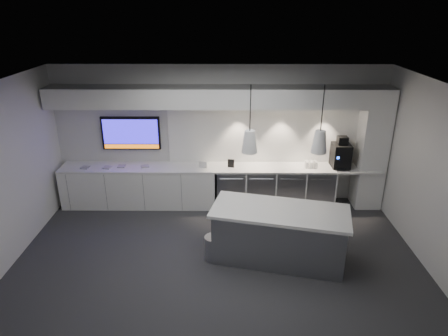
{
  "coord_description": "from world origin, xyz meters",
  "views": [
    {
      "loc": [
        0.14,
        -5.72,
        4.11
      ],
      "look_at": [
        0.1,
        1.1,
        1.31
      ],
      "focal_mm": 32.0,
      "sensor_mm": 36.0,
      "label": 1
    }
  ],
  "objects_px": {
    "wall_tv": "(131,133)",
    "coffee_machine": "(341,155)",
    "bin": "(214,248)",
    "island": "(279,235)"
  },
  "relations": [
    {
      "from": "island",
      "to": "bin",
      "type": "xyz_separation_m",
      "value": [
        -1.11,
        -0.01,
        -0.27
      ]
    },
    {
      "from": "wall_tv",
      "to": "coffee_machine",
      "type": "distance_m",
      "value": 4.49
    },
    {
      "from": "wall_tv",
      "to": "bin",
      "type": "relative_size",
      "value": 2.85
    },
    {
      "from": "island",
      "to": "coffee_machine",
      "type": "xyz_separation_m",
      "value": [
        1.52,
        2.07,
        0.69
      ]
    },
    {
      "from": "coffee_machine",
      "to": "island",
      "type": "bearing_deg",
      "value": -127.22
    },
    {
      "from": "wall_tv",
      "to": "coffee_machine",
      "type": "bearing_deg",
      "value": -3.17
    },
    {
      "from": "wall_tv",
      "to": "bin",
      "type": "distance_m",
      "value": 3.24
    },
    {
      "from": "wall_tv",
      "to": "bin",
      "type": "bearing_deg",
      "value": -51.77
    },
    {
      "from": "wall_tv",
      "to": "bin",
      "type": "height_order",
      "value": "wall_tv"
    },
    {
      "from": "wall_tv",
      "to": "island",
      "type": "distance_m",
      "value": 3.89
    }
  ]
}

